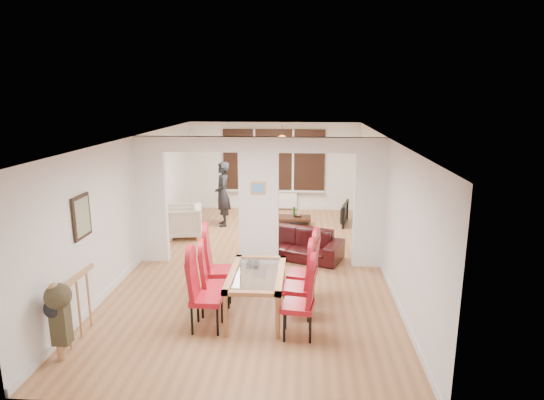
# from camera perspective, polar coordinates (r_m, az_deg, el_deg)

# --- Properties ---
(floor) EXTENTS (5.00, 9.00, 0.01)m
(floor) POSITION_cam_1_polar(r_m,az_deg,el_deg) (9.53, -1.62, -7.83)
(floor) COLOR #A16A40
(floor) RESTS_ON ground
(room_walls) EXTENTS (5.00, 9.00, 2.60)m
(room_walls) POSITION_cam_1_polar(r_m,az_deg,el_deg) (9.14, -1.68, -0.21)
(room_walls) COLOR silver
(room_walls) RESTS_ON floor
(divider_wall) EXTENTS (5.00, 0.18, 2.60)m
(divider_wall) POSITION_cam_1_polar(r_m,az_deg,el_deg) (9.14, -1.68, -0.21)
(divider_wall) COLOR white
(divider_wall) RESTS_ON floor
(bay_window_blinds) EXTENTS (3.00, 0.08, 1.80)m
(bay_window_blinds) POSITION_cam_1_polar(r_m,az_deg,el_deg) (13.45, 0.22, 5.05)
(bay_window_blinds) COLOR black
(bay_window_blinds) RESTS_ON room_walls
(radiator) EXTENTS (1.40, 0.08, 0.50)m
(radiator) POSITION_cam_1_polar(r_m,az_deg,el_deg) (13.64, 0.20, 0.03)
(radiator) COLOR white
(radiator) RESTS_ON floor
(pendant_light) EXTENTS (0.36, 0.36, 0.36)m
(pendant_light) POSITION_cam_1_polar(r_m,az_deg,el_deg) (12.22, 1.27, 7.28)
(pendant_light) COLOR orange
(pendant_light) RESTS_ON room_walls
(stair_newel) EXTENTS (0.40, 1.20, 1.10)m
(stair_newel) POSITION_cam_1_polar(r_m,az_deg,el_deg) (7.08, -23.31, -11.93)
(stair_newel) COLOR #B17E51
(stair_newel) RESTS_ON floor
(wall_poster) EXTENTS (0.04, 0.52, 0.67)m
(wall_poster) POSITION_cam_1_polar(r_m,az_deg,el_deg) (7.50, -22.79, -1.94)
(wall_poster) COLOR gray
(wall_poster) RESTS_ON room_walls
(pillar_photo) EXTENTS (0.30, 0.03, 0.25)m
(pillar_photo) POSITION_cam_1_polar(r_m,az_deg,el_deg) (8.98, -1.75, 1.50)
(pillar_photo) COLOR #4C8CD8
(pillar_photo) RESTS_ON divider_wall
(dining_table) EXTENTS (0.85, 1.52, 0.71)m
(dining_table) POSITION_cam_1_polar(r_m,az_deg,el_deg) (7.31, -1.94, -11.63)
(dining_table) COLOR #9C6439
(dining_table) RESTS_ON floor
(dining_chair_la) EXTENTS (0.46, 0.46, 1.14)m
(dining_chair_la) POSITION_cam_1_polar(r_m,az_deg,el_deg) (6.87, -8.20, -11.52)
(dining_chair_la) COLOR #A4101E
(dining_chair_la) RESTS_ON floor
(dining_chair_lb) EXTENTS (0.49, 0.49, 1.08)m
(dining_chair_lb) POSITION_cam_1_polar(r_m,az_deg,el_deg) (7.32, -7.14, -10.14)
(dining_chair_lb) COLOR #A4101E
(dining_chair_lb) RESTS_ON floor
(dining_chair_lc) EXTENTS (0.52, 0.52, 1.18)m
(dining_chair_lc) POSITION_cam_1_polar(r_m,az_deg,el_deg) (7.80, -6.56, -8.21)
(dining_chair_lc) COLOR #A4101E
(dining_chair_lc) RESTS_ON floor
(dining_chair_ra) EXTENTS (0.50, 0.50, 1.11)m
(dining_chair_ra) POSITION_cam_1_polar(r_m,az_deg,el_deg) (6.64, 3.25, -12.47)
(dining_chair_ra) COLOR #A4101E
(dining_chair_ra) RESTS_ON floor
(dining_chair_rb) EXTENTS (0.51, 0.51, 1.12)m
(dining_chair_rb) POSITION_cam_1_polar(r_m,az_deg,el_deg) (7.18, 3.15, -10.33)
(dining_chair_rb) COLOR #A4101E
(dining_chair_rb) RESTS_ON floor
(dining_chair_rc) EXTENTS (0.54, 0.54, 1.13)m
(dining_chair_rc) POSITION_cam_1_polar(r_m,az_deg,el_deg) (7.68, 3.82, -8.67)
(dining_chair_rc) COLOR #A4101E
(dining_chair_rc) RESTS_ON floor
(sofa) EXTENTS (2.23, 1.48, 0.61)m
(sofa) POSITION_cam_1_polar(r_m,az_deg,el_deg) (9.77, 2.63, -5.40)
(sofa) COLOR black
(sofa) RESTS_ON floor
(armchair) EXTENTS (0.98, 0.99, 0.77)m
(armchair) POSITION_cam_1_polar(r_m,az_deg,el_deg) (11.27, -10.99, -2.64)
(armchair) COLOR beige
(armchair) RESTS_ON floor
(person) EXTENTS (0.70, 0.55, 1.70)m
(person) POSITION_cam_1_polar(r_m,az_deg,el_deg) (11.95, -6.21, 0.74)
(person) COLOR black
(person) RESTS_ON floor
(television) EXTENTS (1.01, 0.33, 0.58)m
(television) POSITION_cam_1_polar(r_m,az_deg,el_deg) (12.31, 8.72, -1.64)
(television) COLOR black
(television) RESTS_ON floor
(coffee_table) EXTENTS (1.09, 0.67, 0.23)m
(coffee_table) POSITION_cam_1_polar(r_m,az_deg,el_deg) (12.06, 2.46, -2.66)
(coffee_table) COLOR black
(coffee_table) RESTS_ON floor
(bottle) EXTENTS (0.07, 0.07, 0.27)m
(bottle) POSITION_cam_1_polar(r_m,az_deg,el_deg) (12.06, 2.78, -1.42)
(bottle) COLOR #143F19
(bottle) RESTS_ON coffee_table
(bowl) EXTENTS (0.21, 0.21, 0.05)m
(bowl) POSITION_cam_1_polar(r_m,az_deg,el_deg) (12.04, 3.23, -1.99)
(bowl) COLOR black
(bowl) RESTS_ON coffee_table
(shoes) EXTENTS (0.24, 0.26, 0.10)m
(shoes) POSITION_cam_1_polar(r_m,az_deg,el_deg) (9.26, -2.42, -8.15)
(shoes) COLOR black
(shoes) RESTS_ON floor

